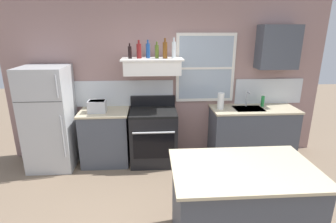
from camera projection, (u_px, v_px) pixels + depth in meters
back_wall at (169, 80)px, 4.53m from camera, size 5.40×0.11×2.70m
refrigerator at (50, 118)px, 4.20m from camera, size 0.70×0.72×1.65m
counter_left_of_stove at (106, 137)px, 4.43m from camera, size 0.79×0.63×0.91m
toaster at (97, 106)px, 4.20m from camera, size 0.30×0.20×0.19m
stove_range at (154, 136)px, 4.44m from camera, size 0.76×0.69×1.09m
range_hood_shelf at (152, 66)px, 4.18m from camera, size 0.96×0.52×0.24m
bottle_balsamic_dark at (130, 52)px, 4.05m from camera, size 0.06×0.06×0.23m
bottle_red_label_wine at (139, 51)px, 4.08m from camera, size 0.07×0.07×0.28m
bottle_blue_liqueur at (148, 50)px, 4.13m from camera, size 0.07×0.07×0.28m
bottle_olive_oil_square at (157, 51)px, 4.09m from camera, size 0.06×0.06×0.25m
bottle_amber_wine at (165, 50)px, 4.07m from camera, size 0.07×0.07×0.31m
bottle_clear_tall at (174, 50)px, 4.07m from camera, size 0.06×0.06×0.32m
counter_right_with_sink at (252, 133)px, 4.58m from camera, size 1.43×0.63×0.91m
sink_faucet at (247, 97)px, 4.48m from camera, size 0.03×0.17×0.28m
paper_towel_roll at (221, 101)px, 4.37m from camera, size 0.11×0.11×0.27m
dish_soap_bottle at (263, 101)px, 4.52m from camera, size 0.06×0.06×0.18m
kitchen_island at (240, 207)px, 2.68m from camera, size 1.40×0.90×0.91m
upper_cabinet_right at (278, 47)px, 4.30m from camera, size 0.64×0.32×0.70m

